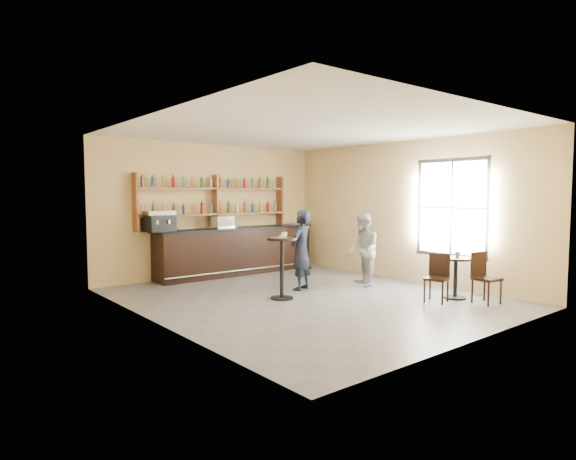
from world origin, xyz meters
TOP-DOWN VIEW (x-y plane):
  - floor at (0.00, 0.00)m, footprint 7.00×7.00m
  - ceiling at (0.00, 0.00)m, footprint 7.00×7.00m
  - wall_back at (0.00, 3.50)m, footprint 7.00×0.00m
  - wall_front at (0.00, -3.50)m, footprint 7.00×0.00m
  - wall_left at (-3.00, 0.00)m, footprint 0.00×7.00m
  - wall_right at (3.00, 0.00)m, footprint 0.00×7.00m
  - window_pane at (2.99, -1.20)m, footprint 0.00×2.00m
  - window_frame at (2.99, -1.20)m, footprint 0.04×1.70m
  - shelf_unit at (0.00, 3.37)m, footprint 4.00×0.26m
  - liquor_bottles at (0.00, 3.37)m, footprint 3.68×0.10m
  - bar_counter at (0.47, 3.15)m, footprint 4.29×0.84m
  - espresso_machine at (-1.56, 3.15)m, footprint 0.70×0.51m
  - pastry_case at (0.06, 3.15)m, footprint 0.50×0.40m
  - pedestal_table at (-0.42, 0.22)m, footprint 0.59×0.59m
  - napkin at (-0.42, 0.22)m, footprint 0.19×0.19m
  - donut at (-0.41, 0.21)m, footprint 0.15×0.15m
  - cup_pedestal at (-0.28, 0.32)m, footprint 0.13×0.13m
  - man_main at (0.43, 0.65)m, footprint 0.71×0.60m
  - cafe_table at (2.16, -1.84)m, footprint 0.75×0.75m
  - cup_cafe at (2.21, -1.84)m, footprint 0.14×0.14m
  - chair_west at (1.61, -1.79)m, footprint 0.48×0.48m
  - chair_south at (2.21, -2.44)m, footprint 0.46×0.46m
  - patron_second at (1.73, 0.11)m, footprint 0.90×0.97m

SIDE VIEW (x-z plane):
  - floor at x=0.00m, z-range 0.00..0.00m
  - cafe_table at x=2.16m, z-range 0.00..0.79m
  - chair_west at x=1.61m, z-range 0.00..0.89m
  - chair_south at x=2.21m, z-range 0.00..0.93m
  - bar_counter at x=0.47m, z-range 0.00..1.16m
  - pedestal_table at x=-0.42m, z-range 0.00..1.17m
  - patron_second at x=1.73m, z-range 0.00..1.59m
  - man_main at x=0.43m, z-range 0.00..1.66m
  - cup_cafe at x=2.21m, z-range 0.79..0.89m
  - napkin at x=-0.42m, z-range 1.17..1.17m
  - donut at x=-0.41m, z-range 1.17..1.22m
  - cup_pedestal at x=-0.28m, z-range 1.17..1.26m
  - pastry_case at x=0.06m, z-range 1.16..1.45m
  - espresso_machine at x=-1.56m, z-range 1.16..1.62m
  - wall_back at x=0.00m, z-range -1.90..5.10m
  - wall_front at x=0.00m, z-range -1.90..5.10m
  - wall_left at x=-3.00m, z-range -1.90..5.10m
  - wall_right at x=3.00m, z-range -1.90..5.10m
  - window_frame at x=2.99m, z-range 0.65..2.75m
  - window_pane at x=2.99m, z-range 0.70..2.70m
  - shelf_unit at x=0.00m, z-range 1.11..2.51m
  - liquor_bottles at x=0.00m, z-range 1.48..2.48m
  - ceiling at x=0.00m, z-range 3.20..3.20m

